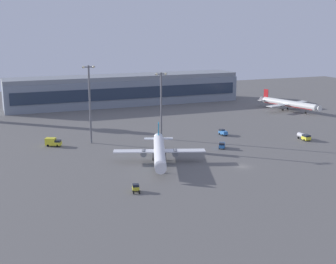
{
  "coord_description": "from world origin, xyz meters",
  "views": [
    {
      "loc": [
        -71.8,
        -117.71,
        42.12
      ],
      "look_at": [
        -10.05,
        36.99,
        4.0
      ],
      "focal_mm": 48.91,
      "sensor_mm": 36.0,
      "label": 1
    }
  ],
  "objects": [
    {
      "name": "fuel_truck",
      "position": [
        39.94,
        21.3,
        1.37
      ],
      "size": [
        2.64,
        6.39,
        2.35
      ],
      "rotation": [
        0.0,
        0.0,
        3.1
      ],
      "color": "yellow",
      "rests_on": "ground"
    },
    {
      "name": "catering_truck",
      "position": [
        -50.98,
        47.23,
        1.58
      ],
      "size": [
        6.1,
        4.65,
        3.05
      ],
      "rotation": [
        0.0,
        0.0,
        4.24
      ],
      "color": "yellow",
      "rests_on": "ground"
    },
    {
      "name": "apron_light_east",
      "position": [
        -10.46,
        43.03,
        14.68
      ],
      "size": [
        4.8,
        0.9,
        25.68
      ],
      "color": "slate",
      "rests_on": "ground"
    },
    {
      "name": "pushback_tug",
      "position": [
        -37.52,
        -9.04,
        1.07
      ],
      "size": [
        2.41,
        3.39,
        2.05
      ],
      "rotation": [
        0.0,
        0.0,
        6.07
      ],
      "color": "yellow",
      "rests_on": "ground"
    },
    {
      "name": "terminal_building",
      "position": [
        0.33,
        127.59,
        8.09
      ],
      "size": [
        129.7,
        22.4,
        16.4
      ],
      "color": "gray",
      "rests_on": "ground"
    },
    {
      "name": "airplane_far_stand",
      "position": [
        72.73,
        76.31,
        3.64
      ],
      "size": [
        28.94,
        36.86,
        9.62
      ],
      "rotation": [
        0.0,
        0.0,
        3.42
      ],
      "color": "silver",
      "rests_on": "ground"
    },
    {
      "name": "maintenance_van",
      "position": [
        14.8,
        39.76,
        1.18
      ],
      "size": [
        2.18,
        4.23,
        2.25
      ],
      "rotation": [
        0.0,
        0.0,
        0.05
      ],
      "color": "#3372BF",
      "rests_on": "ground"
    },
    {
      "name": "apron_light_central",
      "position": [
        -37.03,
        46.72,
        16.31
      ],
      "size": [
        4.8,
        0.9,
        28.85
      ],
      "color": "slate",
      "rests_on": "ground"
    },
    {
      "name": "ground_plane",
      "position": [
        0.0,
        0.0,
        0.0
      ],
      "size": [
        416.0,
        416.0,
        0.0
      ],
      "primitive_type": "plane",
      "color": "#605E5B"
    },
    {
      "name": "baggage_tractor",
      "position": [
        4.63,
        21.77,
        1.18
      ],
      "size": [
        3.85,
        4.55,
        2.25
      ],
      "rotation": [
        0.0,
        0.0,
        2.58
      ],
      "color": "#3372BF",
      "rests_on": "ground"
    },
    {
      "name": "airplane_terminal_side",
      "position": [
        -22.14,
        14.13,
        3.68
      ],
      "size": [
        28.89,
        36.7,
        9.73
      ],
      "rotation": [
        0.0,
        0.0,
        2.8
      ],
      "color": "white",
      "rests_on": "ground"
    }
  ]
}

